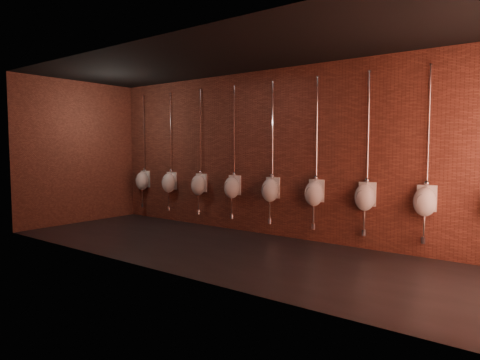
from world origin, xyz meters
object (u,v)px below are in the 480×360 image
object	(u,v)px
urinal_5	(314,193)
urinal_7	(425,201)
urinal_1	(169,182)
urinal_3	(232,187)
urinal_0	(142,180)
urinal_6	(365,196)
urinal_4	(270,189)
urinal_2	(199,184)

from	to	relation	value
urinal_5	urinal_7	size ratio (longest dim) A/B	1.00
urinal_1	urinal_3	xyz separation A→B (m)	(1.88, 0.00, 0.00)
urinal_0	urinal_3	world-z (taller)	same
urinal_7	urinal_5	bearing A→B (deg)	180.00
urinal_0	urinal_7	xyz separation A→B (m)	(6.56, 0.00, 0.00)
urinal_6	urinal_4	bearing A→B (deg)	180.00
urinal_4	urinal_2	bearing A→B (deg)	180.00
urinal_3	urinal_6	distance (m)	2.81
urinal_3	urinal_0	bearing A→B (deg)	180.00
urinal_1	urinal_3	size ratio (longest dim) A/B	1.00
urinal_0	urinal_2	world-z (taller)	same
urinal_1	urinal_3	bearing A→B (deg)	0.00
urinal_3	urinal_5	xyz separation A→B (m)	(1.88, 0.00, 0.00)
urinal_4	urinal_7	distance (m)	2.81
urinal_4	urinal_6	xyz separation A→B (m)	(1.88, 0.00, 0.00)
urinal_2	urinal_3	size ratio (longest dim) A/B	1.00
urinal_4	urinal_7	world-z (taller)	same
urinal_3	urinal_6	size ratio (longest dim) A/B	1.00
urinal_0	urinal_4	xyz separation A→B (m)	(3.75, 0.00, 0.00)
urinal_2	urinal_7	xyz separation A→B (m)	(4.69, 0.00, 0.00)
urinal_5	urinal_7	distance (m)	1.88
urinal_2	urinal_6	size ratio (longest dim) A/B	1.00
urinal_1	urinal_5	world-z (taller)	same
urinal_4	urinal_6	world-z (taller)	same
urinal_0	urinal_4	bearing A→B (deg)	0.00
urinal_1	urinal_3	world-z (taller)	same
urinal_0	urinal_4	world-z (taller)	same
urinal_5	urinal_7	world-z (taller)	same
urinal_4	urinal_6	size ratio (longest dim) A/B	1.00
urinal_3	urinal_7	size ratio (longest dim) A/B	1.00
urinal_0	urinal_3	bearing A→B (deg)	0.00
urinal_0	urinal_6	size ratio (longest dim) A/B	1.00
urinal_6	urinal_7	world-z (taller)	same
urinal_7	urinal_6	bearing A→B (deg)	180.00
urinal_1	urinal_7	world-z (taller)	same
urinal_0	urinal_7	distance (m)	6.56
urinal_0	urinal_5	bearing A→B (deg)	0.00
urinal_2	urinal_4	distance (m)	1.88
urinal_5	urinal_6	world-z (taller)	same
urinal_2	urinal_4	xyz separation A→B (m)	(1.88, 0.00, 0.00)
urinal_6	urinal_3	bearing A→B (deg)	180.00
urinal_1	urinal_4	size ratio (longest dim) A/B	1.00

